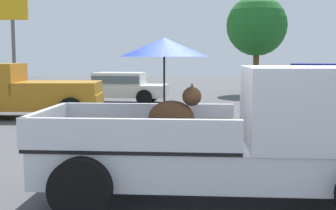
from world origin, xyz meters
The scene contains 7 objects.
ground_plane centered at (0.00, 0.00, 0.00)m, with size 80.00×80.00×0.00m, color #4C4C4F.
pickup_truck_main centered at (0.45, 0.02, 0.98)m, with size 5.06×2.27×2.32m.
pickup_truck_far centered at (-6.30, 8.34, 0.87)m, with size 4.94×2.49×1.80m.
parked_sedan_near centered at (4.92, 12.55, 0.74)m, with size 4.60×2.73×1.33m.
parked_sedan_far centered at (-4.01, 13.43, 0.74)m, with size 4.40×2.18×1.33m.
motel_sign centered at (-8.71, 13.54, 3.21)m, with size 1.40×0.16×4.52m.
tree_by_lot centered at (2.47, 18.93, 3.65)m, with size 3.24×3.24×5.28m.
Camera 1 is at (-0.19, -6.52, 2.05)m, focal length 49.70 mm.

